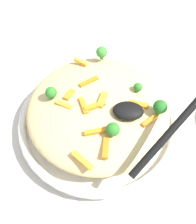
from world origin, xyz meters
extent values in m
plane|color=beige|center=(0.00, 0.00, 0.00)|extent=(2.40, 2.40, 0.00)
cylinder|color=white|center=(0.00, 0.00, 0.01)|extent=(0.30, 0.30, 0.02)
torus|color=white|center=(0.00, 0.00, 0.03)|extent=(0.32, 0.32, 0.02)
torus|color=black|center=(0.00, 0.00, 0.03)|extent=(0.32, 0.32, 0.00)
ellipsoid|color=#D1BA7A|center=(0.00, 0.00, 0.06)|extent=(0.28, 0.27, 0.06)
cube|color=orange|center=(-0.08, 0.00, 0.09)|extent=(0.04, 0.02, 0.01)
cube|color=orange|center=(0.06, 0.01, 0.09)|extent=(0.03, 0.02, 0.01)
cube|color=orange|center=(0.03, 0.01, 0.10)|extent=(0.02, 0.04, 0.01)
cube|color=orange|center=(-0.02, 0.09, 0.09)|extent=(0.01, 0.04, 0.01)
cube|color=orange|center=(0.04, -0.10, 0.09)|extent=(0.03, 0.02, 0.01)
cube|color=orange|center=(0.02, -0.04, 0.09)|extent=(0.04, 0.03, 0.01)
cube|color=orange|center=(-0.01, 0.00, 0.10)|extent=(0.02, 0.04, 0.01)
cube|color=orange|center=(0.05, -0.01, 0.09)|extent=(0.02, 0.03, 0.01)
cube|color=orange|center=(0.00, 0.07, 0.09)|extent=(0.04, 0.02, 0.01)
cube|color=orange|center=(0.02, 0.12, 0.09)|extent=(0.04, 0.03, 0.01)
cube|color=orange|center=(-0.10, 0.03, 0.09)|extent=(0.03, 0.03, 0.01)
cube|color=orange|center=(0.01, 0.01, 0.10)|extent=(0.04, 0.03, 0.01)
cylinder|color=#296820|center=(0.09, -0.01, 0.09)|extent=(0.01, 0.01, 0.01)
sphere|color=#2D7A28|center=(0.09, -0.01, 0.10)|extent=(0.02, 0.02, 0.02)
cylinder|color=#296820|center=(-0.03, 0.07, 0.09)|extent=(0.01, 0.01, 0.01)
sphere|color=#2D7A28|center=(-0.03, 0.07, 0.10)|extent=(0.02, 0.02, 0.02)
cylinder|color=#205B1C|center=(-0.11, 0.01, 0.09)|extent=(0.01, 0.01, 0.01)
sphere|color=#236B23|center=(-0.11, 0.01, 0.10)|extent=(0.03, 0.03, 0.03)
cylinder|color=#296820|center=(-0.07, -0.03, 0.09)|extent=(0.01, 0.01, 0.01)
sphere|color=#2D7A28|center=(-0.07, -0.03, 0.10)|extent=(0.02, 0.02, 0.02)
cylinder|color=#377928|center=(0.00, -0.12, 0.09)|extent=(0.01, 0.01, 0.01)
sphere|color=#3D8E33|center=(0.00, -0.12, 0.10)|extent=(0.02, 0.02, 0.02)
ellipsoid|color=black|center=(-0.06, 0.02, 0.10)|extent=(0.06, 0.04, 0.02)
cylinder|color=black|center=(-0.12, 0.08, 0.14)|extent=(0.13, 0.14, 0.09)
camera|label=1|loc=(-0.02, 0.30, 0.51)|focal=44.71mm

